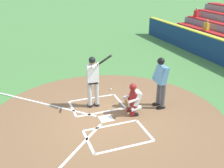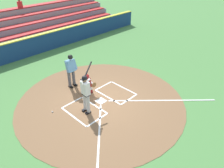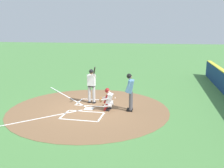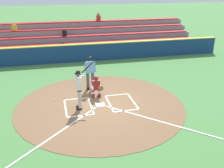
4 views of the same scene
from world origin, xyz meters
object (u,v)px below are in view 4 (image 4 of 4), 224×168
(plate_umpire, at_px, (90,70))
(baseball, at_px, (55,100))
(batter, at_px, (79,86))
(catcher, at_px, (96,86))

(plate_umpire, relative_size, baseball, 25.20)
(batter, height_order, plate_umpire, batter)
(plate_umpire, height_order, baseball, plate_umpire)
(batter, xyz_separation_m, catcher, (-0.98, -1.09, -0.51))
(baseball, bearing_deg, batter, 136.98)
(catcher, distance_m, plate_umpire, 1.21)
(plate_umpire, xyz_separation_m, baseball, (1.99, 1.12, -1.04))
(plate_umpire, bearing_deg, baseball, 29.46)
(catcher, height_order, baseball, catcher)
(baseball, bearing_deg, plate_umpire, -150.54)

